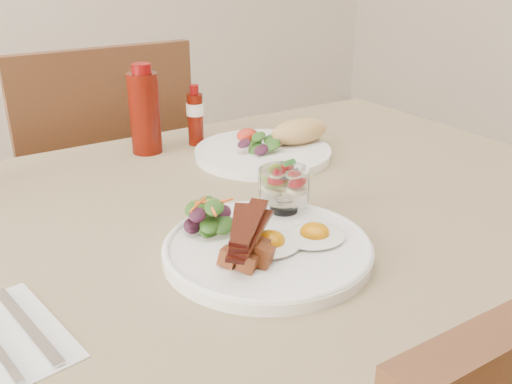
# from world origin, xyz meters

# --- Properties ---
(table) EXTENTS (1.33, 0.88, 0.75)m
(table) POSITION_xyz_m (0.00, 0.00, 0.66)
(table) COLOR brown
(table) RESTS_ON ground
(chair_far) EXTENTS (0.42, 0.42, 0.93)m
(chair_far) POSITION_xyz_m (0.00, 0.66, 0.52)
(chair_far) COLOR brown
(chair_far) RESTS_ON ground
(main_plate) EXTENTS (0.28, 0.28, 0.02)m
(main_plate) POSITION_xyz_m (-0.02, -0.15, 0.76)
(main_plate) COLOR white
(main_plate) RESTS_ON table
(fried_eggs) EXTENTS (0.18, 0.12, 0.02)m
(fried_eggs) POSITION_xyz_m (0.01, -0.16, 0.77)
(fried_eggs) COLOR white
(fried_eggs) RESTS_ON main_plate
(bacon_potato_pile) EXTENTS (0.10, 0.11, 0.05)m
(bacon_potato_pile) POSITION_xyz_m (-0.06, -0.17, 0.79)
(bacon_potato_pile) COLOR maroon
(bacon_potato_pile) RESTS_ON main_plate
(side_salad) EXTENTS (0.08, 0.08, 0.04)m
(side_salad) POSITION_xyz_m (-0.06, -0.07, 0.79)
(side_salad) COLOR #1F4813
(side_salad) RESTS_ON main_plate
(fruit_cup) EXTENTS (0.08, 0.08, 0.08)m
(fruit_cup) POSITION_xyz_m (0.06, -0.07, 0.81)
(fruit_cup) COLOR white
(fruit_cup) RESTS_ON main_plate
(second_plate) EXTENTS (0.29, 0.27, 0.07)m
(second_plate) POSITION_xyz_m (0.21, 0.18, 0.77)
(second_plate) COLOR white
(second_plate) RESTS_ON table
(ketchup_bottle) EXTENTS (0.07, 0.07, 0.18)m
(ketchup_bottle) POSITION_xyz_m (0.01, 0.33, 0.84)
(ketchup_bottle) COLOR #550C04
(ketchup_bottle) RESTS_ON table
(hot_sauce_bottle) EXTENTS (0.04, 0.04, 0.13)m
(hot_sauce_bottle) POSITION_xyz_m (0.11, 0.32, 0.81)
(hot_sauce_bottle) COLOR #550C04
(hot_sauce_bottle) RESTS_ON table
(napkin_cutlery) EXTENTS (0.13, 0.19, 0.01)m
(napkin_cutlery) POSITION_xyz_m (-0.35, -0.14, 0.75)
(napkin_cutlery) COLOR white
(napkin_cutlery) RESTS_ON table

